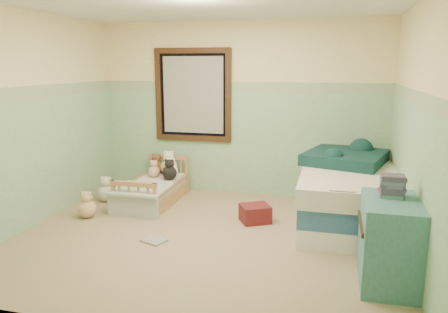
% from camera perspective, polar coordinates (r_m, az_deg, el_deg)
% --- Properties ---
extents(floor, '(4.20, 3.60, 0.02)m').
position_cam_1_polar(floor, '(4.94, -2.53, -10.65)').
color(floor, '#9C896C').
rests_on(floor, ground).
extents(ceiling, '(4.20, 3.60, 0.02)m').
position_cam_1_polar(ceiling, '(4.60, -2.84, 19.71)').
color(ceiling, silver).
rests_on(ceiling, wall_back).
extents(wall_back, '(4.20, 0.04, 2.50)m').
position_cam_1_polar(wall_back, '(6.34, 2.07, 6.17)').
color(wall_back, beige).
rests_on(wall_back, floor).
extents(wall_front, '(4.20, 0.04, 2.50)m').
position_cam_1_polar(wall_front, '(2.96, -12.85, -0.80)').
color(wall_front, beige).
rests_on(wall_front, floor).
extents(wall_left, '(0.04, 3.60, 2.50)m').
position_cam_1_polar(wall_left, '(5.59, -23.83, 4.38)').
color(wall_left, beige).
rests_on(wall_left, floor).
extents(wall_right, '(0.04, 3.60, 2.50)m').
position_cam_1_polar(wall_right, '(4.48, 24.03, 2.73)').
color(wall_right, beige).
rests_on(wall_right, floor).
extents(wainscot_mint, '(4.20, 0.01, 1.50)m').
position_cam_1_polar(wainscot_mint, '(6.39, 2.01, 1.69)').
color(wainscot_mint, '#77AB7B').
rests_on(wainscot_mint, floor).
extents(border_strip, '(4.20, 0.01, 0.15)m').
position_cam_1_polar(border_strip, '(6.30, 2.07, 9.10)').
color(border_strip, '#447C54').
rests_on(border_strip, wall_back).
extents(window_frame, '(1.16, 0.06, 1.36)m').
position_cam_1_polar(window_frame, '(6.47, -4.12, 8.04)').
color(window_frame, black).
rests_on(window_frame, wall_back).
extents(window_blinds, '(0.92, 0.01, 1.12)m').
position_cam_1_polar(window_blinds, '(6.48, -4.09, 8.05)').
color(window_blinds, '#B6B6AD').
rests_on(window_blinds, window_frame).
extents(toddler_bed_frame, '(0.63, 1.26, 0.16)m').
position_cam_1_polar(toddler_bed_frame, '(6.19, -9.26, -5.18)').
color(toddler_bed_frame, olive).
rests_on(toddler_bed_frame, floor).
extents(toddler_mattress, '(0.58, 1.21, 0.12)m').
position_cam_1_polar(toddler_mattress, '(6.15, -9.31, -3.92)').
color(toddler_mattress, silver).
rests_on(toddler_mattress, toddler_bed_frame).
extents(patchwork_quilt, '(0.69, 0.63, 0.03)m').
position_cam_1_polar(patchwork_quilt, '(5.79, -10.88, -4.22)').
color(patchwork_quilt, '#738FBE').
rests_on(patchwork_quilt, toddler_mattress).
extents(plush_bed_brown, '(0.20, 0.20, 0.20)m').
position_cam_1_polar(plush_bed_brown, '(6.61, -8.83, -1.33)').
color(plush_bed_brown, brown).
rests_on(plush_bed_brown, toddler_mattress).
extents(plush_bed_white, '(0.24, 0.24, 0.24)m').
position_cam_1_polar(plush_bed_white, '(6.53, -7.22, -1.29)').
color(plush_bed_white, white).
rests_on(plush_bed_white, toddler_mattress).
extents(plush_bed_tan, '(0.17, 0.17, 0.17)m').
position_cam_1_polar(plush_bed_tan, '(6.40, -9.18, -1.94)').
color(plush_bed_tan, '#D8AF83').
rests_on(plush_bed_tan, toddler_mattress).
extents(plush_bed_dark, '(0.18, 0.18, 0.18)m').
position_cam_1_polar(plush_bed_dark, '(6.31, -7.26, -2.04)').
color(plush_bed_dark, black).
rests_on(plush_bed_dark, toddler_mattress).
extents(plush_floor_cream, '(0.24, 0.24, 0.24)m').
position_cam_1_polar(plush_floor_cream, '(6.34, -15.16, -4.64)').
color(plush_floor_cream, beige).
rests_on(plush_floor_cream, floor).
extents(plush_floor_tan, '(0.23, 0.23, 0.23)m').
position_cam_1_polar(plush_floor_tan, '(5.75, -17.53, -6.57)').
color(plush_floor_tan, '#D8AF83').
rests_on(plush_floor_tan, floor).
extents(twin_bed_frame, '(1.07, 2.15, 0.22)m').
position_cam_1_polar(twin_bed_frame, '(5.63, 15.86, -6.93)').
color(twin_bed_frame, white).
rests_on(twin_bed_frame, floor).
extents(twin_boxspring, '(1.07, 2.15, 0.22)m').
position_cam_1_polar(twin_boxspring, '(5.56, 15.99, -4.78)').
color(twin_boxspring, navy).
rests_on(twin_boxspring, twin_bed_frame).
extents(twin_mattress, '(1.12, 2.19, 0.22)m').
position_cam_1_polar(twin_mattress, '(5.51, 16.12, -2.59)').
color(twin_mattress, silver).
rests_on(twin_mattress, twin_boxspring).
extents(teal_blanket, '(1.15, 1.19, 0.14)m').
position_cam_1_polar(teal_blanket, '(5.76, 15.64, -0.10)').
color(teal_blanket, '#113432').
rests_on(teal_blanket, twin_mattress).
extents(dresser, '(0.47, 0.76, 0.76)m').
position_cam_1_polar(dresser, '(4.10, 20.88, -10.46)').
color(dresser, '#38696C').
rests_on(dresser, floor).
extents(book_stack, '(0.20, 0.15, 0.20)m').
position_cam_1_polar(book_stack, '(4.05, 21.22, -3.64)').
color(book_stack, brown).
rests_on(book_stack, dresser).
extents(red_pillow, '(0.44, 0.42, 0.21)m').
position_cam_1_polar(red_pillow, '(5.37, 4.11, -7.47)').
color(red_pillow, maroon).
rests_on(red_pillow, floor).
extents(floor_book, '(0.30, 0.26, 0.02)m').
position_cam_1_polar(floor_book, '(4.87, -9.17, -10.84)').
color(floor_book, gold).
rests_on(floor_book, floor).
extents(extra_plush_0, '(0.22, 0.22, 0.22)m').
position_cam_1_polar(extra_plush_0, '(6.52, -7.41, -1.41)').
color(extra_plush_0, '#D8AF83').
rests_on(extra_plush_0, toddler_mattress).
extents(extra_plush_1, '(0.20, 0.20, 0.20)m').
position_cam_1_polar(extra_plush_1, '(6.21, -7.15, -2.15)').
color(extra_plush_1, black).
rests_on(extra_plush_1, toddler_mattress).
extents(extra_plush_2, '(0.21, 0.21, 0.21)m').
position_cam_1_polar(extra_plush_2, '(6.29, -7.00, -1.96)').
color(extra_plush_2, white).
rests_on(extra_plush_2, toddler_mattress).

